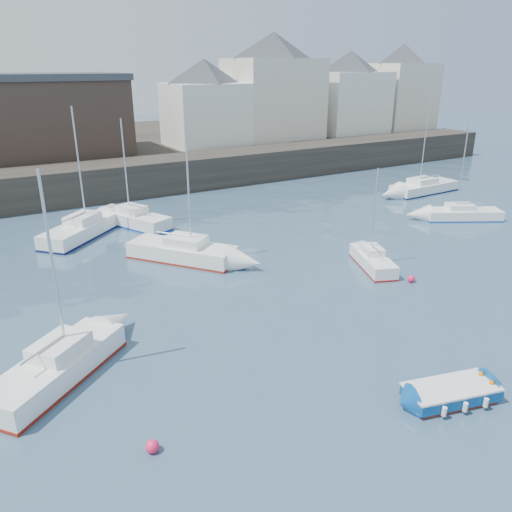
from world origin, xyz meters
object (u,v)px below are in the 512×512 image
sailboat_b (182,251)px  buoy_mid (411,282)px  sailboat_h (81,229)px  buoy_near (153,451)px  sailboat_d (462,214)px  sailboat_c (373,260)px  buoy_far (208,262)px  sailboat_a (57,366)px  sailboat_f (135,219)px  sailboat_g (424,187)px  blue_dinghy (451,393)px

sailboat_b → buoy_mid: size_ratio=21.11×
sailboat_h → buoy_near: size_ratio=20.11×
sailboat_d → buoy_mid: sailboat_d is taller
sailboat_c → buoy_far: 9.78m
sailboat_a → sailboat_f: 19.25m
sailboat_b → sailboat_g: bearing=10.0°
buoy_near → sailboat_g: bearing=30.1°
blue_dinghy → sailboat_b: size_ratio=0.41×
sailboat_b → sailboat_c: bearing=-36.4°
sailboat_d → buoy_near: (-28.94, -11.61, -0.44)m
sailboat_g → buoy_far: size_ratio=19.99×
sailboat_f → buoy_far: bearing=-80.6°
sailboat_f → buoy_far: size_ratio=17.15×
blue_dinghy → sailboat_f: sailboat_f is taller
sailboat_a → buoy_far: size_ratio=17.66×
sailboat_d → sailboat_g: bearing=61.2°
sailboat_d → buoy_mid: bearing=-152.3°
sailboat_c → buoy_far: (-7.96, 5.67, -0.44)m
sailboat_g → blue_dinghy: bearing=-136.3°
sailboat_a → sailboat_c: sailboat_a is taller
sailboat_b → sailboat_f: (-0.34, 8.18, -0.02)m
sailboat_h → sailboat_c: bearing=-46.7°
sailboat_g → sailboat_h: 30.45m
sailboat_d → buoy_far: sailboat_d is taller
sailboat_c → sailboat_d: size_ratio=0.80×
sailboat_b → sailboat_c: 11.36m
blue_dinghy → sailboat_c: sailboat_c is taller
blue_dinghy → sailboat_d: 23.97m
sailboat_a → sailboat_d: bearing=11.3°
sailboat_d → sailboat_g: 8.59m
sailboat_f → sailboat_h: size_ratio=0.89×
sailboat_a → sailboat_f: (8.50, 17.28, -0.02)m
sailboat_f → buoy_mid: bearing=-60.8°
sailboat_f → buoy_far: (1.53, -9.25, -0.54)m
sailboat_c → buoy_mid: (0.35, -2.69, -0.44)m
buoy_mid → blue_dinghy: bearing=-129.5°
sailboat_a → sailboat_c: 18.14m
sailboat_b → sailboat_c: (9.15, -6.74, -0.12)m
sailboat_g → sailboat_h: (-30.31, 2.94, 0.06)m
sailboat_f → sailboat_h: 4.03m
blue_dinghy → sailboat_b: 17.75m
sailboat_d → buoy_mid: (-12.35, -6.49, -0.44)m
sailboat_d → sailboat_c: bearing=-163.4°
sailboat_c → buoy_mid: sailboat_c is taller
buoy_near → buoy_far: (8.27, 13.48, 0.00)m
sailboat_b → sailboat_f: size_ratio=1.12×
sailboat_b → sailboat_g: 26.39m
sailboat_d → sailboat_h: bearing=158.2°
sailboat_f → sailboat_g: size_ratio=0.86×
blue_dinghy → sailboat_c: bearing=59.6°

